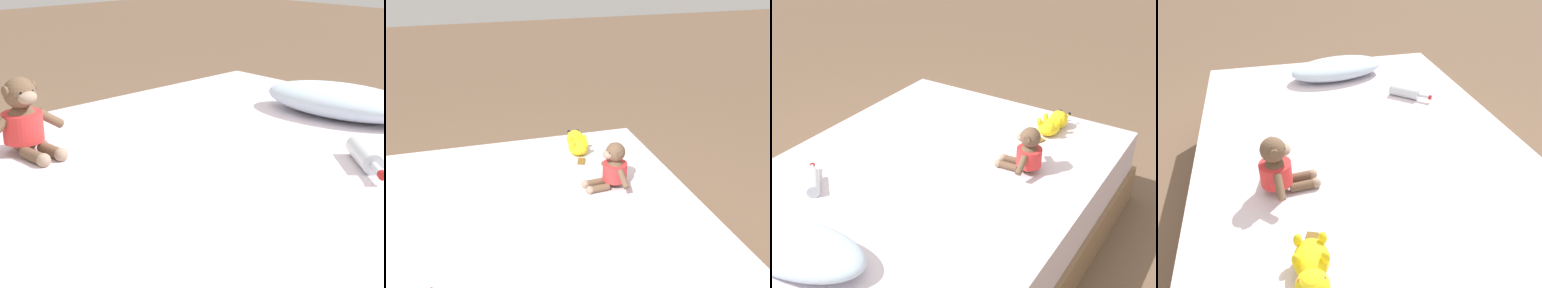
# 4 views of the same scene
# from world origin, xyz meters

# --- Properties ---
(ground_plane) EXTENTS (16.00, 16.00, 0.00)m
(ground_plane) POSITION_xyz_m (0.00, 0.00, 0.00)
(ground_plane) COLOR brown
(bed) EXTENTS (1.53, 2.07, 0.44)m
(bed) POSITION_xyz_m (0.00, 0.00, 0.22)
(bed) COLOR #846647
(bed) RESTS_ON ground_plane
(pillow) EXTENTS (0.63, 0.38, 0.12)m
(pillow) POSITION_xyz_m (0.05, 0.71, 0.50)
(pillow) COLOR silver
(pillow) RESTS_ON bed
(plush_monkey) EXTENTS (0.23, 0.29, 0.24)m
(plush_monkey) POSITION_xyz_m (-0.39, -0.32, 0.54)
(plush_monkey) COLOR brown
(plush_monkey) RESTS_ON bed
(plush_yellow_creature) EXTENTS (0.13, 0.33, 0.10)m
(plush_yellow_creature) POSITION_xyz_m (-0.33, -0.77, 0.49)
(plush_yellow_creature) COLOR yellow
(plush_yellow_creature) RESTS_ON bed
(glass_bottle) EXTENTS (0.21, 0.19, 0.06)m
(glass_bottle) POSITION_xyz_m (0.37, 0.33, 0.48)
(glass_bottle) COLOR silver
(glass_bottle) RESTS_ON bed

